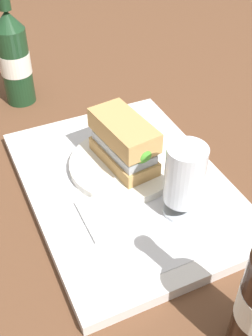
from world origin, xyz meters
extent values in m
plane|color=brown|center=(0.00, 0.00, 0.00)|extent=(3.00, 3.00, 0.00)
cube|color=silver|center=(0.00, 0.00, 0.01)|extent=(0.44, 0.32, 0.02)
cube|color=silver|center=(0.00, 0.00, 0.02)|extent=(0.38, 0.27, 0.00)
cylinder|color=silver|center=(-0.03, 0.01, 0.03)|extent=(0.19, 0.19, 0.01)
cube|color=tan|center=(-0.03, 0.01, 0.05)|extent=(0.14, 0.08, 0.02)
cube|color=#9EA3A8|center=(-0.03, 0.01, 0.07)|extent=(0.13, 0.07, 0.02)
cube|color=silver|center=(-0.03, 0.01, 0.08)|extent=(0.12, 0.07, 0.01)
sphere|color=#47932D|center=(0.02, 0.02, 0.09)|extent=(0.04, 0.04, 0.04)
cube|color=tan|center=(-0.03, 0.01, 0.10)|extent=(0.14, 0.08, 0.04)
cylinder|color=silver|center=(0.10, 0.05, 0.02)|extent=(0.06, 0.06, 0.01)
cylinder|color=silver|center=(0.10, 0.05, 0.04)|extent=(0.01, 0.01, 0.02)
cylinder|color=silver|center=(0.10, 0.05, 0.10)|extent=(0.06, 0.06, 0.09)
cylinder|color=gold|center=(0.10, 0.05, 0.07)|extent=(0.06, 0.06, 0.04)
cylinder|color=white|center=(0.10, 0.05, 0.09)|extent=(0.05, 0.05, 0.01)
cube|color=white|center=(0.06, -0.06, 0.02)|extent=(0.09, 0.07, 0.01)
cylinder|color=#19381E|center=(-0.36, -0.09, 0.08)|extent=(0.06, 0.06, 0.17)
cylinder|color=silver|center=(-0.36, -0.09, 0.09)|extent=(0.07, 0.07, 0.05)
cone|color=#19381E|center=(-0.36, -0.09, 0.18)|extent=(0.06, 0.06, 0.04)
camera|label=1|loc=(0.49, -0.23, 0.51)|focal=45.82mm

